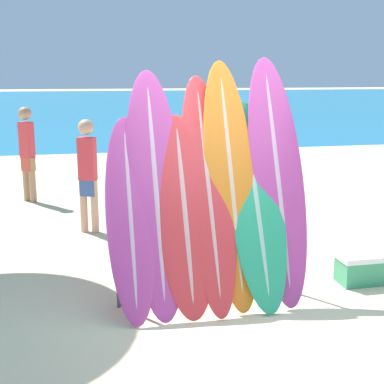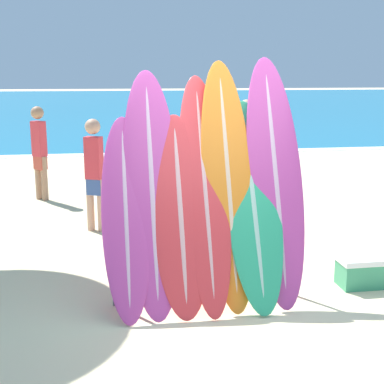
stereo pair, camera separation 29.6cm
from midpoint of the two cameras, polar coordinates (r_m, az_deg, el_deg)
ground_plane at (r=5.53m, az=3.79°, el=-12.14°), size 160.00×160.00×0.00m
ocean_water at (r=44.94m, az=-10.36°, el=9.38°), size 120.00×60.00×0.01m
surfboard_rack at (r=5.51m, az=0.19°, el=-6.51°), size 1.89×0.04×0.95m
surfboard_slot_0 at (r=5.26m, az=-8.20°, el=-2.64°), size 0.48×1.03×1.89m
surfboard_slot_1 at (r=5.34m, az=-5.49°, el=0.27°), size 0.58×1.21×2.36m
surfboard_slot_2 at (r=5.31m, az=-2.42°, el=-2.25°), size 0.59×1.03×1.91m
surfboard_slot_3 at (r=5.41m, az=0.16°, el=0.22°), size 0.50×1.28×2.31m
surfboard_slot_4 at (r=5.47m, az=2.62°, el=1.15°), size 0.53×1.13×2.46m
surfboard_slot_5 at (r=5.50m, az=5.28°, el=-1.07°), size 0.58×1.15×2.04m
surfboard_slot_6 at (r=5.62m, az=7.58°, el=1.54°), size 0.58×1.10×2.49m
person_near_water at (r=7.94m, az=-12.12°, el=2.13°), size 0.28×0.24×1.67m
person_mid_beach at (r=12.90m, az=2.40°, el=6.08°), size 0.27×0.21×1.58m
person_far_left at (r=10.18m, az=-17.97°, el=4.22°), size 0.29×0.29×1.73m
person_far_right at (r=10.58m, az=3.71°, el=5.36°), size 0.26×0.31×1.82m
cooler_box at (r=6.31m, az=16.58°, el=-7.81°), size 0.60×0.32×0.34m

